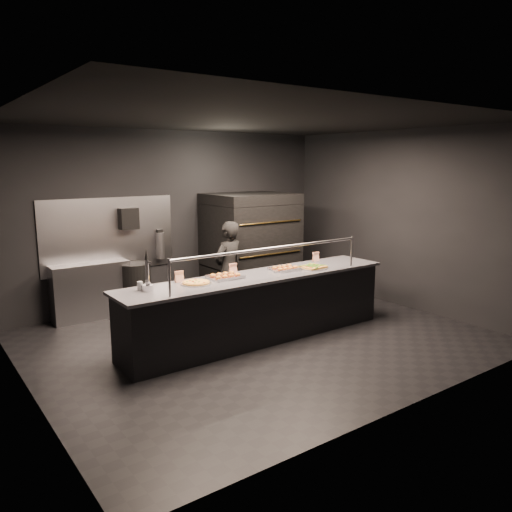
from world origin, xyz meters
name	(u,v)px	position (x,y,z in m)	size (l,w,h in m)	color
room	(256,234)	(-0.02, 0.05, 1.50)	(6.04, 6.00, 3.00)	black
service_counter	(259,307)	(0.00, 0.00, 0.46)	(4.10, 0.78, 1.37)	black
pizza_oven	(250,246)	(1.20, 1.90, 0.97)	(1.50, 1.23, 1.91)	black
prep_shelf	(91,291)	(-1.60, 2.32, 0.45)	(1.20, 0.35, 0.90)	#99999E
towel_dispenser	(128,219)	(-0.90, 2.39, 1.55)	(0.30, 0.20, 0.35)	black
fire_extinguisher	(160,245)	(-0.35, 2.40, 1.06)	(0.14, 0.14, 0.51)	#B2B2B7
beer_tap	(147,279)	(-1.60, 0.10, 1.07)	(0.13, 0.19, 0.51)	silver
round_pizza	(196,283)	(-0.95, 0.07, 0.94)	(0.40, 0.40, 0.03)	silver
slider_tray_a	(225,276)	(-0.48, 0.12, 0.95)	(0.46, 0.35, 0.07)	silver
slider_tray_b	(285,268)	(0.50, 0.05, 0.94)	(0.47, 0.41, 0.06)	silver
square_pizza	(313,267)	(0.92, -0.09, 0.94)	(0.42, 0.42, 0.05)	silver
condiment_jar	(142,286)	(-1.64, 0.17, 0.97)	(0.17, 0.07, 0.11)	silver
tent_cards	(247,267)	(0.00, 0.28, 1.00)	(2.52, 0.04, 0.15)	white
trash_bin	(136,288)	(-0.90, 2.21, 0.42)	(0.50, 0.50, 0.83)	black
worker	(229,270)	(0.19, 1.07, 0.78)	(0.57, 0.37, 1.56)	black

